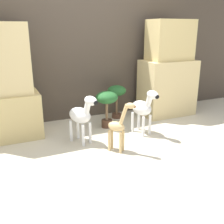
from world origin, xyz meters
TOP-DOWN VIEW (x-y plane):
  - ground_plane at (0.00, 0.00)m, footprint 14.00×14.00m
  - wall_back at (0.00, 1.60)m, footprint 6.40×0.08m
  - rock_pillar_left at (-1.32, 1.15)m, footprint 0.90×0.55m
  - rock_pillar_right at (1.32, 1.15)m, footprint 0.90×0.55m
  - zebra_right at (0.46, 0.49)m, footprint 0.27×0.51m
  - zebra_left at (-0.43, 0.54)m, footprint 0.34×0.50m
  - giraffe_figurine at (-0.10, 0.12)m, footprint 0.29×0.33m
  - potted_palm_front at (0.09, 0.95)m, footprint 0.33×0.33m
  - potted_palm_back at (0.42, 1.29)m, footprint 0.31×0.31m

SIDE VIEW (x-z plane):
  - ground_plane at x=0.00m, z-range 0.00..0.00m
  - giraffe_figurine at x=-0.10m, z-range 0.01..0.66m
  - zebra_right at x=0.46m, z-range 0.06..0.74m
  - zebra_left at x=-0.43m, z-range 0.06..0.74m
  - potted_palm_front at x=0.09m, z-range 0.13..0.69m
  - potted_palm_back at x=0.42m, z-range 0.15..0.71m
  - rock_pillar_left at x=-1.32m, z-range -0.07..1.46m
  - rock_pillar_right at x=1.32m, z-range -0.08..1.51m
  - wall_back at x=0.00m, z-range 0.00..2.20m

